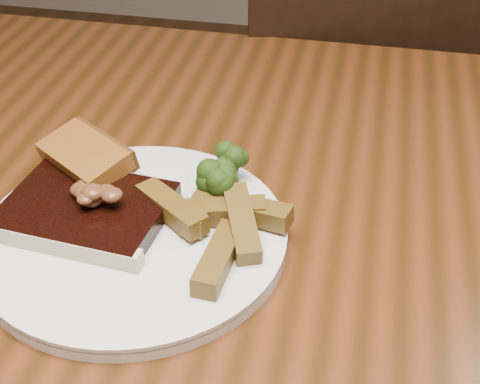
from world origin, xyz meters
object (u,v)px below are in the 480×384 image
(dining_table, at_px, (230,285))
(steak, at_px, (86,212))
(chair_far, at_px, (348,144))
(garlic_bread, at_px, (87,171))
(plate, at_px, (135,237))
(potato_wedges, at_px, (210,221))

(dining_table, distance_m, steak, 0.18)
(dining_table, height_order, steak, steak)
(chair_far, bearing_deg, garlic_bread, 53.31)
(plate, relative_size, garlic_bread, 2.98)
(plate, bearing_deg, dining_table, 33.78)
(dining_table, distance_m, chair_far, 0.65)
(chair_far, relative_size, plate, 2.93)
(plate, xyz_separation_m, steak, (-0.05, 0.01, 0.02))
(dining_table, relative_size, chair_far, 1.86)
(plate, height_order, steak, steak)
(chair_far, distance_m, plate, 0.75)
(garlic_bread, bearing_deg, dining_table, 26.66)
(dining_table, xyz_separation_m, chair_far, (0.10, 0.61, -0.19))
(chair_far, relative_size, steak, 5.64)
(chair_far, height_order, plate, chair_far)
(potato_wedges, bearing_deg, plate, -166.45)
(dining_table, height_order, potato_wedges, potato_wedges)
(plate, relative_size, steak, 1.92)
(plate, bearing_deg, steak, 170.92)
(potato_wedges, bearing_deg, chair_far, 80.51)
(dining_table, relative_size, steak, 10.51)
(dining_table, bearing_deg, plate, -146.22)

